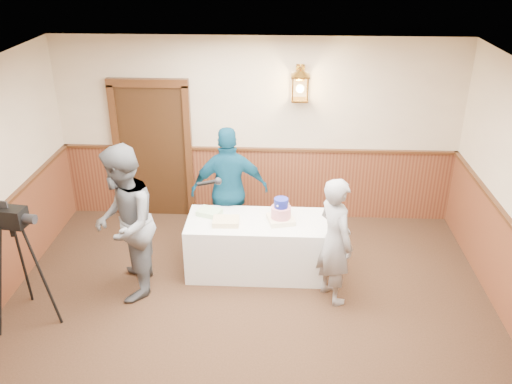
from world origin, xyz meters
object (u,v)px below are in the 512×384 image
assistant_p (230,190)px  tv_camera_rig (21,272)px  display_table (257,245)px  sheet_cake_yellow (226,221)px  sheet_cake_green (210,212)px  interviewer (124,224)px  baker (335,241)px  tiered_cake (281,213)px

assistant_p → tv_camera_rig: 2.79m
display_table → sheet_cake_yellow: sheet_cake_yellow is taller
sheet_cake_green → interviewer: interviewer is taller
baker → tiered_cake: bearing=22.1°
tiered_cake → display_table: bearing=177.3°
interviewer → assistant_p: bearing=125.3°
display_table → baker: baker is taller
interviewer → assistant_p: interviewer is taller
sheet_cake_yellow → baker: size_ratio=0.21×
sheet_cake_yellow → tv_camera_rig: (-2.20, -1.05, -0.13)m
display_table → baker: (0.95, -0.56, 0.43)m
tiered_cake → baker: bearing=-40.0°
display_table → tv_camera_rig: size_ratio=1.24×
sheet_cake_yellow → tv_camera_rig: size_ratio=0.23×
baker → display_table: bearing=31.9°
display_table → interviewer: bearing=-159.8°
display_table → sheet_cake_yellow: 0.57m
sheet_cake_yellow → assistant_p: assistant_p is taller
sheet_cake_yellow → interviewer: (-1.16, -0.46, 0.19)m
baker → sheet_cake_yellow: bearing=43.6°
display_table → assistant_p: size_ratio=1.00×
tv_camera_rig → interviewer: bearing=37.3°
sheet_cake_green → baker: baker is taller
sheet_cake_green → interviewer: (-0.92, -0.70, 0.19)m
display_table → baker: size_ratio=1.12×
tiered_cake → sheet_cake_yellow: tiered_cake is taller
display_table → tv_camera_rig: tv_camera_rig is taller
display_table → interviewer: interviewer is taller
interviewer → sheet_cake_green: bearing=117.8°
sheet_cake_yellow → display_table: bearing=15.4°
tiered_cake → interviewer: interviewer is taller
sheet_cake_yellow → assistant_p: (-0.01, 0.67, 0.12)m
tiered_cake → baker: size_ratio=0.24×
tiered_cake → tv_camera_rig: tv_camera_rig is taller
sheet_cake_yellow → sheet_cake_green: (-0.24, 0.24, -0.00)m
display_table → tv_camera_rig: bearing=-155.9°
interviewer → tv_camera_rig: bearing=-70.1°
sheet_cake_yellow → baker: 1.41m
sheet_cake_yellow → interviewer: 1.26m
tv_camera_rig → tiered_cake: bearing=29.4°
sheet_cake_yellow → assistant_p: bearing=91.2°
sheet_cake_green → baker: bearing=-23.5°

